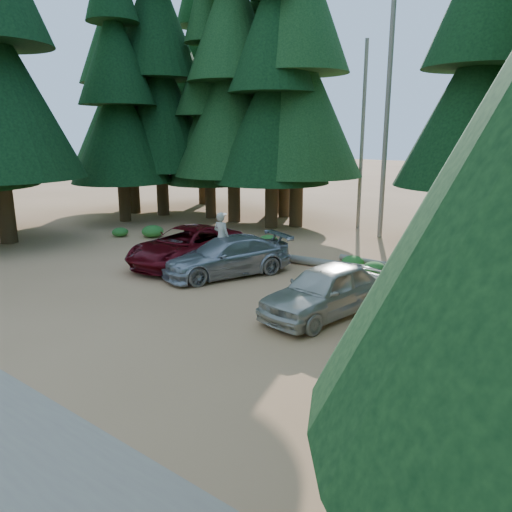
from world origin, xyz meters
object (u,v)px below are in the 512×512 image
object	(u,v)px
silver_minivan_right	(325,290)
frisbee_player	(222,237)
red_pickup	(187,246)
log_left	(232,240)
silver_minivan_center	(227,256)
log_mid	(374,263)
log_right	(316,262)

from	to	relation	value
silver_minivan_right	frisbee_player	bearing A→B (deg)	173.15
red_pickup	log_left	bearing A→B (deg)	100.34
silver_minivan_center	log_mid	xyz separation A→B (m)	(3.86, 4.68, -0.60)
silver_minivan_right	frisbee_player	world-z (taller)	frisbee_player
red_pickup	log_right	world-z (taller)	red_pickup
red_pickup	frisbee_player	bearing A→B (deg)	-8.00
frisbee_player	log_right	bearing A→B (deg)	-131.53
silver_minivan_center	silver_minivan_right	xyz separation A→B (m)	(5.13, -1.41, 0.04)
red_pickup	log_left	xyz separation A→B (m)	(-1.15, 4.18, -0.62)
log_left	log_right	size ratio (longest dim) A/B	0.76
frisbee_player	log_mid	distance (m)	6.34
frisbee_player	log_right	world-z (taller)	frisbee_player
silver_minivan_right	log_right	distance (m)	5.55
silver_minivan_center	log_left	world-z (taller)	silver_minivan_center
silver_minivan_right	log_left	distance (m)	10.48
frisbee_player	silver_minivan_center	bearing A→B (deg)	156.48
red_pickup	frisbee_player	distance (m)	2.14
frisbee_player	log_right	size ratio (longest dim) A/B	0.35
silver_minivan_center	log_mid	size ratio (longest dim) A/B	1.64
red_pickup	silver_minivan_right	world-z (taller)	silver_minivan_right
red_pickup	silver_minivan_center	world-z (taller)	red_pickup
red_pickup	log_right	bearing A→B (deg)	28.29
frisbee_player	silver_minivan_right	bearing A→B (deg)	161.18
red_pickup	silver_minivan_right	size ratio (longest dim) A/B	1.22
red_pickup	log_mid	distance (m)	7.70
red_pickup	silver_minivan_center	size ratio (longest dim) A/B	1.10
silver_minivan_center	log_left	distance (m)	5.70
red_pickup	silver_minivan_center	bearing A→B (deg)	-10.81
frisbee_player	log_right	xyz separation A→B (m)	(2.40, 3.02, -1.25)
log_left	red_pickup	bearing A→B (deg)	-89.64
log_right	log_left	bearing A→B (deg)	159.86
log_mid	log_left	bearing A→B (deg)	-177.06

